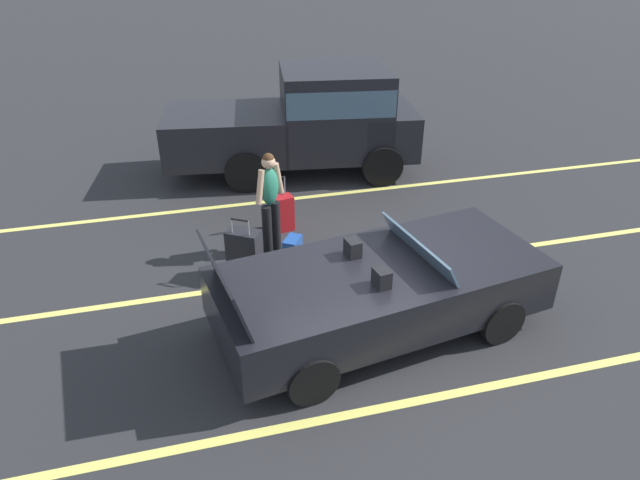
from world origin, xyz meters
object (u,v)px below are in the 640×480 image
at_px(convertible_car, 393,286).
at_px(traveler_person, 270,198).
at_px(suitcase_medium_bright, 281,213).
at_px(suitcase_large_black, 245,253).
at_px(suitcase_small_carryon, 293,253).
at_px(parked_pickup_truck_near, 311,119).

distance_m(convertible_car, traveler_person, 2.55).
bearing_deg(convertible_car, suitcase_medium_bright, 97.97).
bearing_deg(suitcase_medium_bright, suitcase_large_black, -44.09).
relative_size(suitcase_small_carryon, parked_pickup_truck_near, 0.10).
xyz_separation_m(convertible_car, suitcase_large_black, (-1.67, 1.65, -0.22)).
relative_size(traveler_person, parked_pickup_truck_near, 0.32).
distance_m(suitcase_large_black, suitcase_small_carryon, 0.73).
relative_size(convertible_car, suitcase_medium_bright, 4.59).
relative_size(suitcase_medium_bright, traveler_person, 0.58).
height_order(suitcase_large_black, suitcase_medium_bright, suitcase_large_black).
bearing_deg(suitcase_small_carryon, suitcase_medium_bright, 119.97).
relative_size(suitcase_small_carryon, traveler_person, 0.30).
xyz_separation_m(suitcase_large_black, traveler_person, (0.51, 0.60, 0.56)).
bearing_deg(convertible_car, suitcase_small_carryon, 110.25).
bearing_deg(suitcase_medium_bright, traveler_person, -34.88).
bearing_deg(suitcase_large_black, suitcase_medium_bright, 0.66).
xyz_separation_m(suitcase_small_carryon, traveler_person, (-0.21, 0.56, 0.68)).
distance_m(suitcase_large_black, suitcase_medium_bright, 1.47).
bearing_deg(suitcase_medium_bright, parked_pickup_truck_near, 143.46).
bearing_deg(parked_pickup_truck_near, suitcase_medium_bright, -106.68).
height_order(suitcase_large_black, traveler_person, traveler_person).
relative_size(suitcase_large_black, traveler_person, 0.59).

